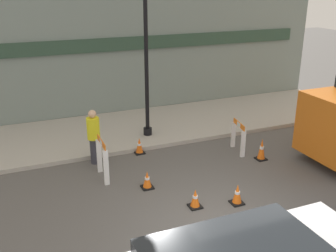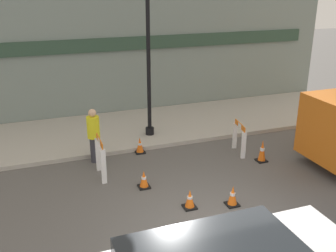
# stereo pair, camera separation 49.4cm
# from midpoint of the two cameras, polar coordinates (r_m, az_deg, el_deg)

# --- Properties ---
(ground_plane) EXTENTS (60.00, 60.00, 0.00)m
(ground_plane) POSITION_cam_midpoint_polar(r_m,az_deg,el_deg) (8.93, 8.61, -14.40)
(ground_plane) COLOR #565451
(sidewalk_slab) EXTENTS (18.00, 3.84, 0.13)m
(sidewalk_slab) POSITION_cam_midpoint_polar(r_m,az_deg,el_deg) (14.22, -3.64, -0.26)
(sidewalk_slab) COLOR #ADA89E
(sidewalk_slab) RESTS_ON ground_plane
(storefront_facade) EXTENTS (18.00, 0.22, 5.50)m
(storefront_facade) POSITION_cam_midpoint_polar(r_m,az_deg,el_deg) (15.41, -6.03, 11.62)
(storefront_facade) COLOR gray
(storefront_facade) RESTS_ON ground_plane
(streetlamp_post) EXTENTS (0.44, 0.44, 6.32)m
(streetlamp_post) POSITION_cam_midpoint_polar(r_m,az_deg,el_deg) (12.52, -1.79, 16.06)
(streetlamp_post) COLOR black
(streetlamp_post) RESTS_ON sidewalk_slab
(barricade_0) EXTENTS (0.28, 0.86, 0.99)m
(barricade_0) POSITION_cam_midpoint_polar(r_m,az_deg,el_deg) (12.34, 11.44, -1.58)
(barricade_0) COLOR white
(barricade_0) RESTS_ON ground_plane
(barricade_1) EXTENTS (0.14, 0.86, 1.13)m
(barricade_1) POSITION_cam_midpoint_polar(r_m,az_deg,el_deg) (10.73, -8.46, -4.39)
(barricade_1) COLOR white
(barricade_1) RESTS_ON ground_plane
(traffic_cone_0) EXTENTS (0.30, 0.30, 0.51)m
(traffic_cone_0) POSITION_cam_midpoint_polar(r_m,az_deg,el_deg) (9.65, 10.83, -9.97)
(traffic_cone_0) COLOR black
(traffic_cone_0) RESTS_ON ground_plane
(traffic_cone_1) EXTENTS (0.30, 0.30, 0.67)m
(traffic_cone_1) POSITION_cam_midpoint_polar(r_m,az_deg,el_deg) (12.01, 14.66, -3.57)
(traffic_cone_1) COLOR black
(traffic_cone_1) RESTS_ON ground_plane
(traffic_cone_2) EXTENTS (0.30, 0.30, 0.47)m
(traffic_cone_2) POSITION_cam_midpoint_polar(r_m,az_deg,el_deg) (10.25, -2.13, -7.80)
(traffic_cone_2) COLOR black
(traffic_cone_2) RESTS_ON ground_plane
(traffic_cone_3) EXTENTS (0.30, 0.30, 0.52)m
(traffic_cone_3) POSITION_cam_midpoint_polar(r_m,az_deg,el_deg) (12.24, -2.95, -2.85)
(traffic_cone_3) COLOR black
(traffic_cone_3) RESTS_ON ground_plane
(traffic_cone_4) EXTENTS (0.30, 0.30, 0.47)m
(traffic_cone_4) POSITION_cam_midpoint_polar(r_m,az_deg,el_deg) (9.43, 4.71, -10.57)
(traffic_cone_4) COLOR black
(traffic_cone_4) RESTS_ON ground_plane
(person_worker) EXTENTS (0.48, 0.48, 1.64)m
(person_worker) POSITION_cam_midpoint_polar(r_m,az_deg,el_deg) (11.56, -9.54, -1.17)
(person_worker) COLOR #33333D
(person_worker) RESTS_ON ground_plane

